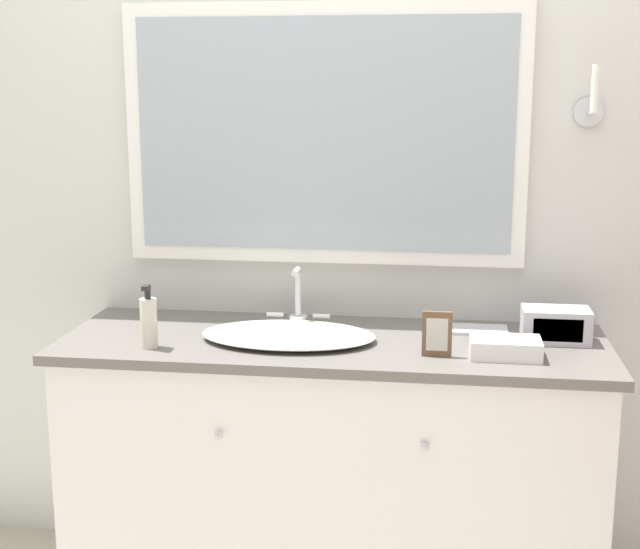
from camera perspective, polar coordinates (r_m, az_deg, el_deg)
The scene contains 8 objects.
wall_back at distance 2.93m, azimuth 1.58°, elevation 5.52°, with size 8.00×0.18×2.55m.
vanity_counter at distance 2.85m, azimuth 0.80°, elevation -12.45°, with size 1.65×0.58×0.86m.
sink_basin at distance 2.70m, azimuth -2.01°, elevation -3.80°, with size 0.53×0.38×0.19m.
soap_bottle at distance 2.65m, azimuth -10.91°, elevation -2.98°, with size 0.05×0.05×0.19m.
appliance_box at distance 2.76m, azimuth 14.85°, elevation -3.16°, with size 0.20×0.12×0.10m.
picture_frame at distance 2.54m, azimuth 7.50°, elevation -3.80°, with size 0.08×0.01×0.13m.
hand_towel_near_sink at distance 2.58m, azimuth 11.78°, elevation -4.61°, with size 0.20×0.12×0.05m.
metal_tray at distance 2.83m, azimuth 10.08°, elevation -3.50°, with size 0.18×0.12×0.01m.
Camera 1 is at (0.32, -2.28, 1.61)m, focal length 50.00 mm.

